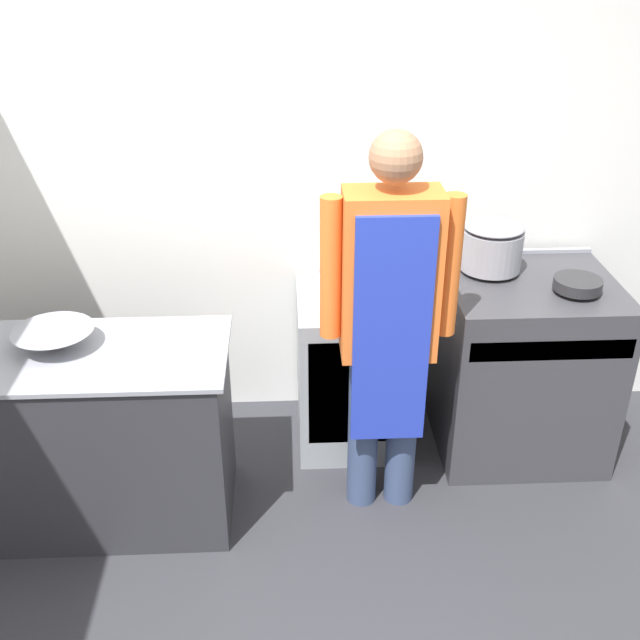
# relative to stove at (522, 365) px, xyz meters

# --- Properties ---
(wall_back) EXTENTS (8.00, 0.05, 2.70)m
(wall_back) POSITION_rel_stove_xyz_m (-1.19, 0.44, 0.88)
(wall_back) COLOR white
(wall_back) RESTS_ON ground_plane
(prep_counter) EXTENTS (1.33, 0.62, 0.87)m
(prep_counter) POSITION_rel_stove_xyz_m (-2.11, -0.45, -0.04)
(prep_counter) COLOR #2D2D33
(prep_counter) RESTS_ON ground_plane
(stove) EXTENTS (0.82, 0.74, 0.96)m
(stove) POSITION_rel_stove_xyz_m (0.00, 0.00, 0.00)
(stove) COLOR #38383D
(stove) RESTS_ON ground_plane
(fridge_unit) EXTENTS (0.57, 0.60, 0.82)m
(fridge_unit) POSITION_rel_stove_xyz_m (-0.85, 0.09, -0.06)
(fridge_unit) COLOR #93999E
(fridge_unit) RESTS_ON ground_plane
(person_cook) EXTENTS (0.58, 0.24, 1.79)m
(person_cook) POSITION_rel_stove_xyz_m (-0.76, -0.43, 0.54)
(person_cook) COLOR #38476B
(person_cook) RESTS_ON ground_plane
(mixing_bowl) EXTENTS (0.34, 0.34, 0.08)m
(mixing_bowl) POSITION_rel_stove_xyz_m (-2.18, -0.40, 0.44)
(mixing_bowl) COLOR gray
(mixing_bowl) RESTS_ON prep_counter
(stock_pot) EXTENTS (0.30, 0.30, 0.24)m
(stock_pot) POSITION_rel_stove_xyz_m (-0.18, 0.13, 0.61)
(stock_pot) COLOR gray
(stock_pot) RESTS_ON stove
(saute_pan) EXTENTS (0.22, 0.22, 0.05)m
(saute_pan) POSITION_rel_stove_xyz_m (0.16, -0.13, 0.51)
(saute_pan) COLOR #262628
(saute_pan) RESTS_ON stove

